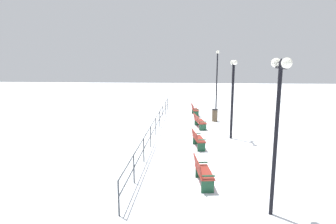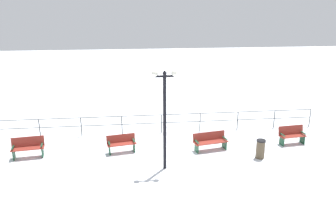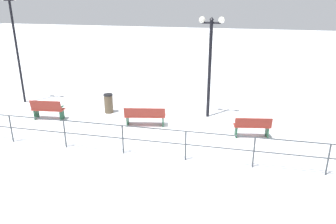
{
  "view_description": "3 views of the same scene",
  "coord_description": "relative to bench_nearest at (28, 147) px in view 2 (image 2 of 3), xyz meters",
  "views": [
    {
      "loc": [
        -0.58,
        -15.96,
        4.31
      ],
      "look_at": [
        -1.82,
        0.29,
        1.36
      ],
      "focal_mm": 30.28,
      "sensor_mm": 36.0,
      "label": 1
    },
    {
      "loc": [
        14.93,
        -1.68,
        6.85
      ],
      "look_at": [
        -1.84,
        0.29,
        1.42
      ],
      "focal_mm": 35.73,
      "sensor_mm": 36.0,
      "label": 2
    },
    {
      "loc": [
        -12.24,
        -1.6,
        5.32
      ],
      "look_at": [
        -1.17,
        0.9,
        1.17
      ],
      "focal_mm": 35.31,
      "sensor_mm": 36.0,
      "label": 3
    }
  ],
  "objects": [
    {
      "name": "ground_plane",
      "position": [
        0.1,
        6.52,
        -0.49
      ],
      "size": [
        80.0,
        80.0,
        0.0
      ],
      "primitive_type": "plane",
      "color": "white",
      "rests_on": "ground"
    },
    {
      "name": "bench_nearest",
      "position": [
        0.0,
        0.0,
        0.0
      ],
      "size": [
        0.72,
        1.52,
        0.95
      ],
      "rotation": [
        0.0,
        0.0,
        0.13
      ],
      "color": "maroon",
      "rests_on": "ground"
    },
    {
      "name": "bench_second",
      "position": [
        -0.04,
        4.34,
        -0.03
      ],
      "size": [
        0.71,
        1.45,
        0.86
      ],
      "rotation": [
        0.0,
        0.0,
        0.17
      ],
      "color": "maroon",
      "rests_on": "ground"
    },
    {
      "name": "bench_third",
      "position": [
        0.17,
        8.68,
        -0.04
      ],
      "size": [
        0.86,
        1.77,
        0.86
      ],
      "rotation": [
        0.0,
        0.0,
        0.19
      ],
      "color": "maroon",
      "rests_on": "ground"
    },
    {
      "name": "bench_fourth",
      "position": [
        -0.08,
        13.03,
        -0.01
      ],
      "size": [
        0.65,
        1.43,
        0.93
      ],
      "rotation": [
        0.0,
        0.0,
        0.11
      ],
      "color": "maroon",
      "rests_on": "ground"
    },
    {
      "name": "lamppost_middle",
      "position": [
        1.88,
        6.25,
        2.36
      ],
      "size": [
        0.26,
        1.05,
        4.36
      ],
      "color": "black",
      "rests_on": "ground"
    },
    {
      "name": "waterfront_railing",
      "position": [
        -2.41,
        6.52,
        0.24
      ],
      "size": [
        0.05,
        17.56,
        1.07
      ],
      "color": "#383D42",
      "rests_on": "ground"
    },
    {
      "name": "trash_bin",
      "position": [
        1.36,
        10.79,
        -0.04
      ],
      "size": [
        0.42,
        0.42,
        0.9
      ],
      "color": "brown",
      "rests_on": "ground"
    }
  ]
}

